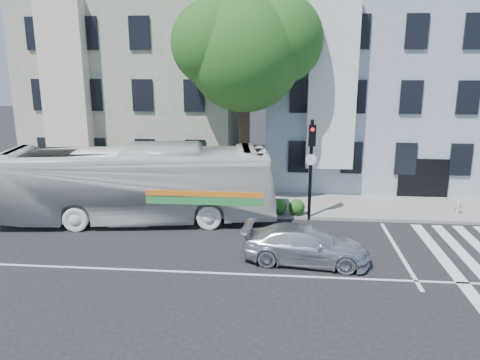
# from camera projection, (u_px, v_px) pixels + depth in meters

# --- Properties ---
(ground) EXTENTS (120.00, 120.00, 0.00)m
(ground) POSITION_uv_depth(u_px,v_px,m) (224.00, 274.00, 16.24)
(ground) COLOR black
(ground) RESTS_ON ground
(sidewalk_far) EXTENTS (80.00, 4.00, 0.15)m
(sidewalk_far) POSITION_uv_depth(u_px,v_px,m) (243.00, 204.00, 23.94)
(sidewalk_far) COLOR gray
(sidewalk_far) RESTS_ON ground
(building_left) EXTENTS (12.00, 10.00, 11.00)m
(building_left) POSITION_uv_depth(u_px,v_px,m) (144.00, 88.00, 29.99)
(building_left) COLOR gray
(building_left) RESTS_ON ground
(building_right) EXTENTS (12.00, 10.00, 11.00)m
(building_right) POSITION_uv_depth(u_px,v_px,m) (366.00, 89.00, 28.75)
(building_right) COLOR #919EAD
(building_right) RESTS_ON ground
(street_tree) EXTENTS (7.30, 5.90, 11.10)m
(street_tree) POSITION_uv_depth(u_px,v_px,m) (246.00, 47.00, 22.74)
(street_tree) COLOR #2D2116
(street_tree) RESTS_ON ground
(bus) EXTENTS (4.59, 12.88, 3.51)m
(bus) POSITION_uv_depth(u_px,v_px,m) (136.00, 184.00, 21.24)
(bus) COLOR silver
(bus) RESTS_ON ground
(sedan) EXTENTS (2.35, 4.77, 1.33)m
(sedan) POSITION_uv_depth(u_px,v_px,m) (306.00, 245.00, 17.03)
(sedan) COLOR silver
(sedan) RESTS_ON ground
(hedge) EXTENTS (8.45, 2.87, 0.70)m
(hedge) POSITION_uv_depth(u_px,v_px,m) (207.00, 205.00, 22.34)
(hedge) COLOR #2F6621
(hedge) RESTS_ON sidewalk_far
(traffic_signal) EXTENTS (0.49, 0.55, 4.66)m
(traffic_signal) POSITION_uv_depth(u_px,v_px,m) (311.00, 157.00, 20.95)
(traffic_signal) COLOR black
(traffic_signal) RESTS_ON ground
(fire_hydrant) EXTENTS (0.38, 0.22, 0.67)m
(fire_hydrant) POSITION_uv_depth(u_px,v_px,m) (458.00, 207.00, 22.09)
(fire_hydrant) COLOR #B0B0AC
(fire_hydrant) RESTS_ON sidewalk_far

